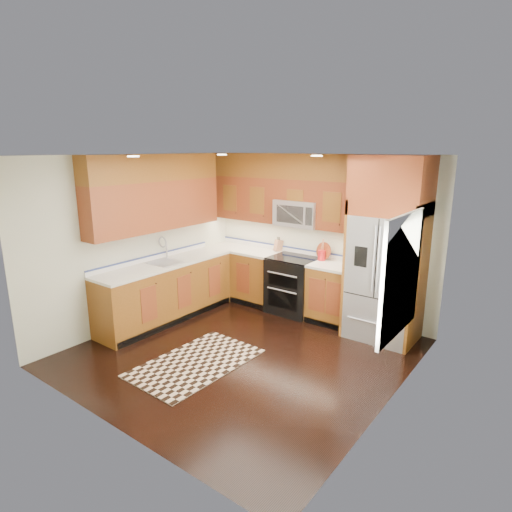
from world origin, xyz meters
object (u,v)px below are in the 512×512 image
Objects in this scene: rug at (196,363)px; utensil_crock at (322,253)px; refrigerator at (387,250)px; knife_block at (278,245)px; range at (293,285)px.

rug is 4.73× the size of utensil_crock.
refrigerator is 10.33× the size of knife_block.
rug is at bearing -125.63° from refrigerator.
range is 2.71× the size of utensil_crock.
knife_block reaches higher than rug.
knife_block is at bearing 172.04° from refrigerator.
knife_block is 0.91m from utensil_crock.
knife_block is at bearing 173.36° from utensil_crock.
knife_block is (-0.47, 0.24, 0.57)m from range.
range is 1.76m from refrigerator.
refrigerator is 1.15m from utensil_crock.
utensil_crock is (0.91, -0.11, 0.02)m from knife_block.
refrigerator is at bearing 55.84° from rug.
refrigerator is at bearing -9.04° from utensil_crock.
knife_block is at bearing 101.18° from rug.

